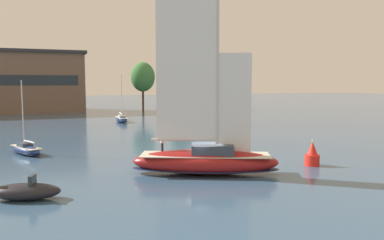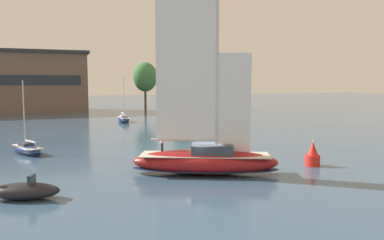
{
  "view_description": "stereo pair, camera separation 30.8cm",
  "coord_description": "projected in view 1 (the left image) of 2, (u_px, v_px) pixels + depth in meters",
  "views": [
    {
      "loc": [
        -11.85,
        -27.65,
        7.44
      ],
      "look_at": [
        0.0,
        3.0,
        4.17
      ],
      "focal_mm": 35.0,
      "sensor_mm": 36.0,
      "label": 1
    },
    {
      "loc": [
        -11.56,
        -27.76,
        7.44
      ],
      "look_at": [
        0.0,
        3.0,
        4.17
      ],
      "focal_mm": 35.0,
      "sensor_mm": 36.0,
      "label": 2
    }
  ],
  "objects": [
    {
      "name": "waterfront_building",
      "position": [
        11.0,
        82.0,
        94.0
      ],
      "size": [
        36.01,
        16.41,
        15.41
      ],
      "color": "brown",
      "rests_on": "ground"
    },
    {
      "name": "ground_plane",
      "position": [
        205.0,
        174.0,
        30.65
      ],
      "size": [
        400.0,
        400.0,
        0.0
      ],
      "primitive_type": "plane",
      "color": "#385675"
    },
    {
      "name": "tree_shore_right",
      "position": [
        181.0,
        76.0,
        104.46
      ],
      "size": [
        6.42,
        6.42,
        13.21
      ],
      "color": "brown",
      "rests_on": "ground"
    },
    {
      "name": "tree_shore_center",
      "position": [
        143.0,
        77.0,
        96.58
      ],
      "size": [
        6.21,
        6.21,
        12.78
      ],
      "color": "#4C3828",
      "rests_on": "ground"
    },
    {
      "name": "sailboat_moored_mid_channel",
      "position": [
        122.0,
        119.0,
        71.15
      ],
      "size": [
        1.84,
        6.46,
        8.89
      ],
      "color": "navy",
      "rests_on": "ground"
    },
    {
      "name": "motor_tender",
      "position": [
        26.0,
        191.0,
        23.86
      ],
      "size": [
        4.73,
        3.0,
        1.69
      ],
      "color": "black",
      "rests_on": "ground"
    },
    {
      "name": "sailboat_main",
      "position": [
        206.0,
        159.0,
        30.53
      ],
      "size": [
        12.37,
        7.93,
        16.52
      ],
      "color": "maroon",
      "rests_on": "ground"
    },
    {
      "name": "channel_buoy",
      "position": [
        312.0,
        155.0,
        33.67
      ],
      "size": [
        1.31,
        1.31,
        2.34
      ],
      "color": "red",
      "rests_on": "ground"
    },
    {
      "name": "sailboat_moored_near_marina",
      "position": [
        26.0,
        149.0,
        39.15
      ],
      "size": [
        3.87,
        5.72,
        7.72
      ],
      "color": "navy",
      "rests_on": "ground"
    }
  ]
}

